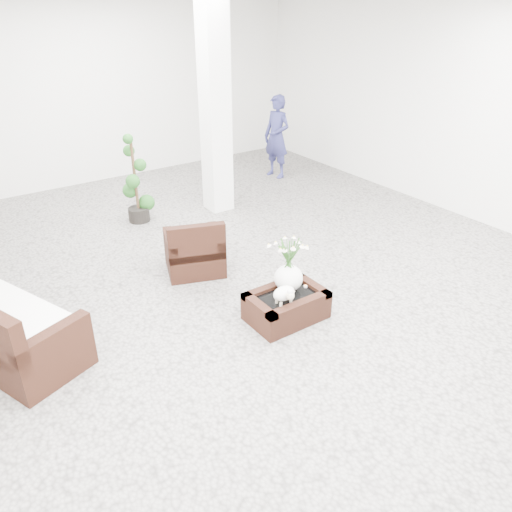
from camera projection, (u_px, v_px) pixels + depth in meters
ground at (252, 296)px, 6.50m from camera, size 11.00×11.00×0.00m
column at (215, 109)px, 8.33m from camera, size 0.40×0.40×3.50m
coffee_table at (286, 307)px, 5.99m from camera, size 0.90×0.60×0.31m
sheep_figurine at (284, 295)px, 5.74m from camera, size 0.28×0.23×0.21m
planter_narcissus at (289, 260)px, 5.86m from camera, size 0.44×0.44×0.80m
tealight at (305, 286)px, 6.08m from camera, size 0.04×0.04×0.03m
armchair at (194, 244)px, 6.93m from camera, size 0.96×0.94×0.81m
loveseat at (5, 318)px, 5.25m from camera, size 1.40×1.91×0.92m
topiary at (135, 179)px, 8.29m from camera, size 0.39×0.39×1.47m
shopper at (277, 137)px, 10.33m from camera, size 0.52×0.68×1.66m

